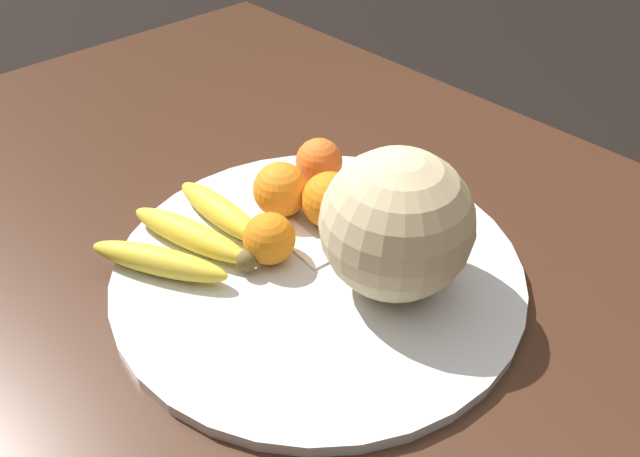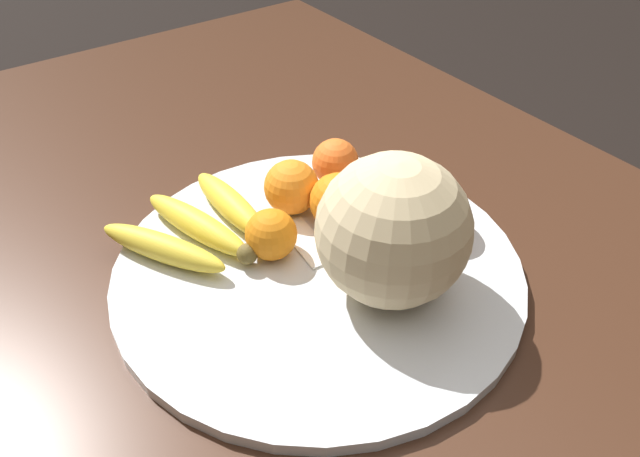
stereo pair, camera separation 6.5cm
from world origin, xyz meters
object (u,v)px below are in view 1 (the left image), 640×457
Objects in this scene: kitchen_table at (318,327)px; melon at (396,224)px; fruit_bowl at (320,269)px; orange_front_left at (330,200)px; produce_tag at (303,243)px; orange_front_right at (319,161)px; orange_mid_center at (281,190)px; banana_bunch at (192,235)px; orange_back_left at (269,239)px; orange_back_right at (420,193)px.

kitchen_table is 0.20m from melon.
orange_front_left reaches higher than fruit_bowl.
produce_tag is at bearing -15.21° from kitchen_table.
orange_front_right reaches higher than kitchen_table.
orange_front_right is 0.08m from orange_mid_center.
banana_bunch is 0.16m from orange_front_left.
orange_mid_center reaches higher than produce_tag.
kitchen_table is 9.71× the size of melon.
melon is 2.69× the size of orange_back_left.
orange_front_right is at bearing -62.60° from orange_back_left.
melon is at bearing 116.54° from orange_back_right.
orange_back_right is at bearing -136.15° from banana_bunch.
orange_back_right is at bearing -106.92° from produce_tag.
orange_front_right is (0.12, -0.11, 0.04)m from fruit_bowl.
fruit_bowl is 0.04m from produce_tag.
orange_mid_center is at bearing -16.85° from fruit_bowl.
melon is 0.14m from orange_back_left.
fruit_bowl is at bearing 173.51° from produce_tag.
fruit_bowl is 7.78× the size of orange_back_left.
orange_front_right is (0.12, -0.11, 0.13)m from kitchen_table.
melon reaches higher than orange_front_right.
melon is 0.14m from produce_tag.
orange_mid_center is at bearing -48.71° from orange_back_left.
orange_back_left is at bearing 31.38° from melon.
fruit_bowl reaches higher than kitchen_table.
orange_front_right is at bearing -43.44° from kitchen_table.
banana_bunch is at bearing 32.38° from melon.
kitchen_table is at bearing 126.30° from orange_front_left.
orange_back_right is (-0.02, -0.14, 0.04)m from fruit_bowl.
fruit_bowl is 4.99× the size of produce_tag.
orange_front_right is 0.83× the size of orange_back_right.
melon is 0.21m from orange_front_right.
melon reaches higher than orange_back_right.
orange_back_left is at bearing 131.29° from orange_mid_center.
orange_mid_center is at bearing 43.31° from orange_back_right.
fruit_bowl is at bearing -142.73° from orange_back_left.
orange_front_right reaches higher than banana_bunch.
orange_back_left is (0.04, 0.03, 0.13)m from kitchen_table.
fruit_bowl is at bearing -159.71° from banana_bunch.
orange_back_left is 0.05m from produce_tag.
kitchen_table is at bearing 136.56° from orange_front_right.
kitchen_table is 0.20m from orange_back_right.
orange_back_left is (0.04, 0.03, 0.04)m from fruit_bowl.
kitchen_table is at bearing 82.13° from orange_back_right.
kitchen_table is 22.59× the size of orange_front_left.
kitchen_table is 0.11m from produce_tag.
fruit_bowl is 2.89× the size of melon.
banana_bunch is 0.09m from orange_back_left.
banana_bunch is at bearing 58.73° from orange_back_right.
orange_front_left reaches higher than orange_back_left.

